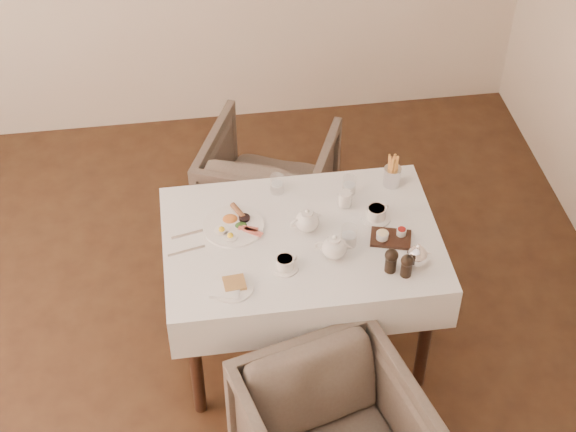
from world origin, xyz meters
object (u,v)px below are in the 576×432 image
(table, at_px, (301,255))
(armchair_far, at_px, (269,184))
(breakfast_plate, at_px, (234,225))
(teapot_centre, at_px, (307,220))

(table, height_order, armchair_far, table)
(armchair_far, relative_size, breakfast_plate, 2.45)
(breakfast_plate, distance_m, teapot_centre, 0.35)
(breakfast_plate, xyz_separation_m, teapot_centre, (0.34, -0.07, 0.05))
(armchair_far, bearing_deg, table, 116.17)
(armchair_far, height_order, breakfast_plate, breakfast_plate)
(breakfast_plate, height_order, teapot_centre, teapot_centre)
(table, xyz_separation_m, armchair_far, (-0.04, 0.90, -0.32))
(table, relative_size, armchair_far, 1.82)
(teapot_centre, bearing_deg, breakfast_plate, 153.20)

